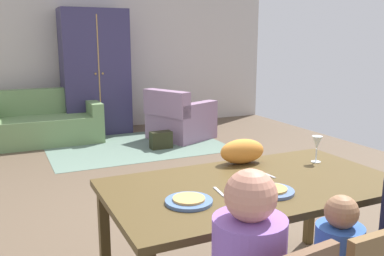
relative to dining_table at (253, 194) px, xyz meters
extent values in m
cube|color=brown|center=(0.25, 2.17, -0.70)|extent=(6.85, 6.69, 0.02)
cube|color=#BCB3AA|center=(0.25, 5.56, 0.66)|extent=(6.85, 0.10, 2.70)
cube|color=#4D3B1C|center=(0.00, 0.00, 0.05)|extent=(1.75, 0.95, 0.04)
cube|color=#4D3B1C|center=(-0.81, 0.42, -0.33)|extent=(0.06, 0.06, 0.72)
cube|color=#4D3B1C|center=(0.81, 0.42, -0.33)|extent=(0.06, 0.06, 0.72)
cylinder|color=#4E70A4|center=(-0.48, -0.12, 0.08)|extent=(0.25, 0.25, 0.02)
cylinder|color=tan|center=(-0.48, -0.12, 0.10)|extent=(0.17, 0.17, 0.01)
cylinder|color=#5570A5|center=(0.00, -0.18, 0.08)|extent=(0.25, 0.25, 0.02)
cylinder|color=gold|center=(0.00, -0.18, 0.10)|extent=(0.17, 0.17, 0.01)
cylinder|color=silver|center=(0.63, 0.18, 0.07)|extent=(0.06, 0.06, 0.01)
cylinder|color=silver|center=(0.63, 0.18, 0.12)|extent=(0.01, 0.01, 0.09)
cone|color=silver|center=(0.63, 0.18, 0.21)|extent=(0.07, 0.07, 0.09)
cube|color=silver|center=(-0.26, -0.05, 0.07)|extent=(0.03, 0.15, 0.01)
cube|color=silver|center=(0.16, 0.10, 0.07)|extent=(0.03, 0.17, 0.01)
sphere|color=tan|center=(-0.48, -0.70, 0.32)|extent=(0.21, 0.21, 0.21)
sphere|color=#A37350|center=(0.00, -0.70, 0.16)|extent=(0.15, 0.15, 0.15)
ellipsoid|color=orange|center=(0.15, 0.38, 0.16)|extent=(0.33, 0.19, 0.17)
cube|color=slate|center=(0.50, 3.98, -0.68)|extent=(2.60, 1.80, 0.01)
cube|color=#698956|center=(-0.73, 4.78, -0.48)|extent=(1.72, 0.84, 0.42)
cube|color=#698956|center=(-0.73, 5.12, -0.07)|extent=(1.72, 0.20, 0.40)
cube|color=#698956|center=(0.03, 4.78, -0.17)|extent=(0.18, 0.84, 0.20)
cube|color=gray|center=(1.35, 4.18, -0.48)|extent=(1.11, 1.12, 0.42)
cube|color=gray|center=(1.04, 4.05, -0.07)|extent=(0.53, 0.86, 0.40)
cube|color=gray|center=(1.48, 3.88, -0.17)|extent=(0.84, 0.50, 0.20)
cube|color=gray|center=(1.21, 4.49, -0.17)|extent=(0.84, 0.50, 0.20)
cube|color=#332E53|center=(0.19, 5.17, 0.36)|extent=(1.10, 0.56, 2.10)
cube|color=#BE8D43|center=(0.19, 4.89, 0.36)|extent=(0.02, 0.01, 1.89)
sphere|color=#BE8D43|center=(0.13, 4.88, 0.36)|extent=(0.04, 0.04, 0.04)
sphere|color=#BE8D43|center=(0.25, 4.88, 0.36)|extent=(0.04, 0.04, 0.04)
cube|color=black|center=(0.80, 3.68, -0.56)|extent=(0.32, 0.16, 0.26)
camera|label=1|loc=(-1.33, -1.98, 0.91)|focal=38.99mm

